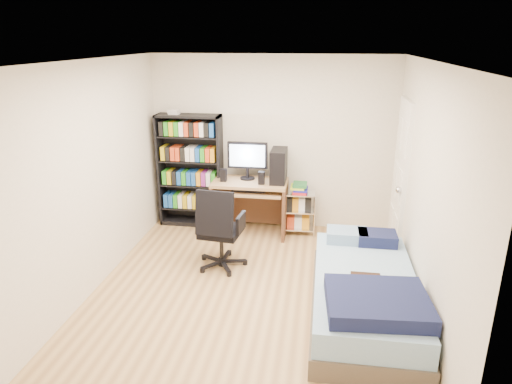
% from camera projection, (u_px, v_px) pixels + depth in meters
% --- Properties ---
extents(room, '(3.58, 4.08, 2.58)m').
position_uv_depth(room, '(250.00, 186.00, 4.72)').
color(room, tan).
rests_on(room, ground).
extents(media_shelf, '(0.94, 0.31, 1.74)m').
position_uv_depth(media_shelf, '(190.00, 169.00, 6.73)').
color(media_shelf, black).
rests_on(media_shelf, room).
extents(computer_desk, '(1.05, 0.61, 1.32)m').
position_uv_depth(computer_desk, '(258.00, 185.00, 6.48)').
color(computer_desk, '#9E7851').
rests_on(computer_desk, room).
extents(office_chair, '(0.69, 0.69, 1.05)m').
position_uv_depth(office_chair, '(220.00, 242.00, 5.57)').
color(office_chair, black).
rests_on(office_chair, room).
extents(wire_cart, '(0.49, 0.36, 0.76)m').
position_uv_depth(wire_cart, '(299.00, 200.00, 6.52)').
color(wire_cart, silver).
rests_on(wire_cart, room).
extents(bed, '(1.03, 2.07, 0.59)m').
position_uv_depth(bed, '(365.00, 295.00, 4.58)').
color(bed, brown).
rests_on(bed, room).
extents(door, '(0.12, 0.80, 2.00)m').
position_uv_depth(door, '(400.00, 179.00, 5.82)').
color(door, white).
rests_on(door, room).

